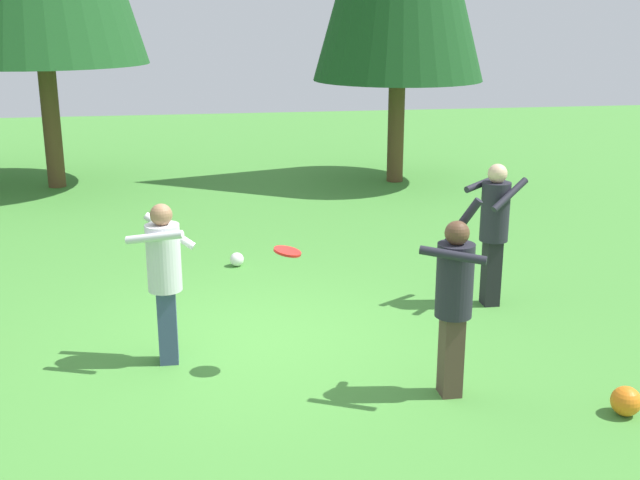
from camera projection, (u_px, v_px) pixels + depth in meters
The scene contains 7 objects.
ground_plane at pixel (258, 343), 8.55m from camera, with size 40.00×40.00×0.00m, color #478C38.
person_thrower at pixel (454, 293), 7.13m from camera, with size 0.65×0.65×1.87m.
person_catcher at pixel (164, 270), 7.82m from camera, with size 0.69×0.64×1.67m.
person_bystander at pixel (494, 222), 9.38m from camera, with size 0.75×0.70×1.75m.
frisbee at pixel (287, 251), 7.53m from camera, with size 0.32×0.32×0.08m.
ball_orange at pixel (626, 401), 6.99m from camera, with size 0.27×0.27×0.27m, color orange.
ball_white at pixel (237, 259), 11.08m from camera, with size 0.20×0.20×0.20m, color white.
Camera 1 is at (-0.61, -7.89, 3.47)m, focal length 44.12 mm.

